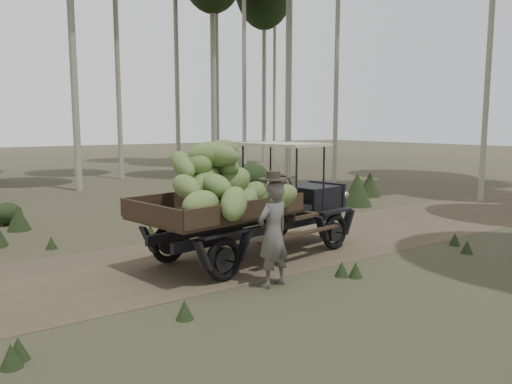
% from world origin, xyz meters
% --- Properties ---
extents(ground, '(120.00, 120.00, 0.00)m').
position_xyz_m(ground, '(0.00, 0.00, 0.00)').
color(ground, '#473D2B').
rests_on(ground, ground).
extents(dirt_track, '(70.00, 4.00, 0.01)m').
position_xyz_m(dirt_track, '(0.00, 0.00, 0.00)').
color(dirt_track, brown).
rests_on(dirt_track, ground).
extents(banana_truck, '(5.57, 3.09, 2.63)m').
position_xyz_m(banana_truck, '(0.72, -0.56, 1.50)').
color(banana_truck, black).
rests_on(banana_truck, ground).
extents(farmer, '(0.76, 0.58, 2.07)m').
position_xyz_m(farmer, '(0.27, -2.29, 0.98)').
color(farmer, '#55514D').
rests_on(farmer, ground).
extents(undergrowth, '(23.21, 24.16, 1.24)m').
position_xyz_m(undergrowth, '(1.03, 0.40, 0.53)').
color(undergrowth, '#233319').
rests_on(undergrowth, ground).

